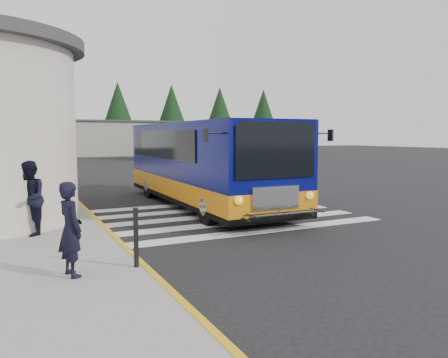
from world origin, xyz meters
name	(u,v)px	position (x,y,z in m)	size (l,w,h in m)	color
ground	(221,211)	(0.00, 0.00, 0.00)	(140.00, 140.00, 0.00)	black
curb_strip	(74,200)	(-4.05, 4.00, 0.08)	(0.12, 34.00, 0.16)	gold
crosswalk	(217,216)	(-0.50, -0.80, 0.01)	(8.00, 5.35, 0.01)	silver
depot_building	(117,138)	(6.00, 42.00, 2.11)	(26.40, 8.40, 4.20)	gray
tree_line	(106,104)	(6.29, 50.00, 6.77)	(58.40, 4.40, 10.00)	black
transit_bus	(204,166)	(-0.08, 1.18, 1.37)	(3.70, 10.22, 2.87)	#070C5B
pedestrian_a	(71,229)	(-5.28, -5.30, 0.93)	(0.57, 0.37, 1.56)	black
pedestrian_b	(29,198)	(-5.75, -1.80, 1.01)	(0.84, 0.65, 1.73)	black
bollard	(136,238)	(-4.20, -5.29, 0.68)	(0.09, 0.09, 1.05)	black
far_bus_a	(181,144)	(9.86, 29.73, 1.58)	(9.76, 4.45, 2.43)	#070953
far_bus_b	(229,142)	(15.15, 29.36, 1.67)	(10.05, 3.17, 2.57)	#144D2E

